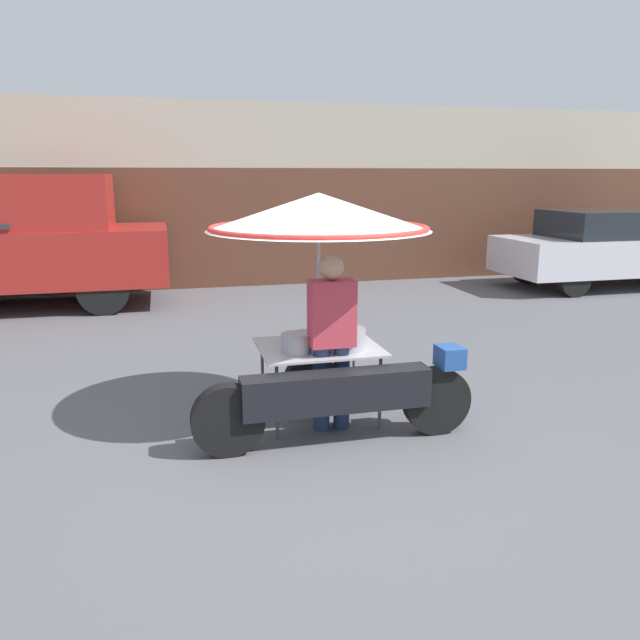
# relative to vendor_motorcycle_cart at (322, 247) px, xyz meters

# --- Properties ---
(ground_plane) EXTENTS (36.00, 36.00, 0.00)m
(ground_plane) POSITION_rel_vendor_motorcycle_cart_xyz_m (-0.08, -0.71, -1.56)
(ground_plane) COLOR #56565B
(shopfront_building) EXTENTS (28.00, 2.06, 3.53)m
(shopfront_building) POSITION_rel_vendor_motorcycle_cart_xyz_m (-0.08, 8.15, 0.19)
(shopfront_building) COLOR #B2A893
(shopfront_building) RESTS_ON ground
(vendor_motorcycle_cart) EXTENTS (2.35, 1.93, 2.02)m
(vendor_motorcycle_cart) POSITION_rel_vendor_motorcycle_cart_xyz_m (0.00, 0.00, 0.00)
(vendor_motorcycle_cart) COLOR black
(vendor_motorcycle_cart) RESTS_ON ground
(vendor_person) EXTENTS (0.38, 0.22, 1.52)m
(vendor_person) POSITION_rel_vendor_motorcycle_cart_xyz_m (0.03, -0.21, -0.72)
(vendor_person) COLOR navy
(vendor_person) RESTS_ON ground
(parked_car) EXTENTS (4.47, 1.81, 1.50)m
(parked_car) POSITION_rel_vendor_motorcycle_cart_xyz_m (7.23, 5.30, -0.79)
(parked_car) COLOR black
(parked_car) RESTS_ON ground
(pickup_truck) EXTENTS (5.13, 1.90, 2.18)m
(pickup_truck) POSITION_rel_vendor_motorcycle_cart_xyz_m (-3.65, 5.90, -0.52)
(pickup_truck) COLOR black
(pickup_truck) RESTS_ON ground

